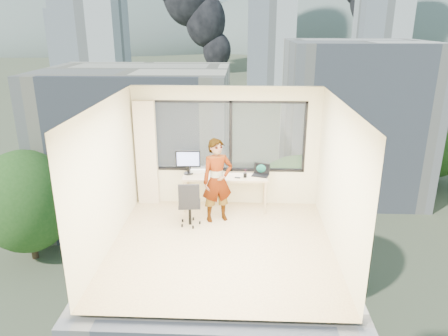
# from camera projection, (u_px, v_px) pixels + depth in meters

# --- Properties ---
(floor) EXTENTS (4.00, 4.00, 0.01)m
(floor) POSITION_uv_depth(u_px,v_px,m) (222.00, 246.00, 7.67)
(floor) COLOR beige
(floor) RESTS_ON ground
(ceiling) EXTENTS (4.00, 4.00, 0.01)m
(ceiling) POSITION_uv_depth(u_px,v_px,m) (221.00, 104.00, 6.81)
(ceiling) COLOR white
(ceiling) RESTS_ON ground
(wall_front) EXTENTS (4.00, 0.01, 2.60)m
(wall_front) POSITION_uv_depth(u_px,v_px,m) (213.00, 235.00, 5.35)
(wall_front) COLOR beige
(wall_front) RESTS_ON ground
(wall_left) EXTENTS (0.01, 4.00, 2.60)m
(wall_left) POSITION_uv_depth(u_px,v_px,m) (106.00, 177.00, 7.32)
(wall_left) COLOR beige
(wall_left) RESTS_ON ground
(wall_right) EXTENTS (0.01, 4.00, 2.60)m
(wall_right) POSITION_uv_depth(u_px,v_px,m) (339.00, 181.00, 7.15)
(wall_right) COLOR beige
(wall_right) RESTS_ON ground
(window_wall) EXTENTS (3.30, 0.16, 1.55)m
(window_wall) POSITION_uv_depth(u_px,v_px,m) (228.00, 136.00, 9.05)
(window_wall) COLOR black
(window_wall) RESTS_ON ground
(curtain) EXTENTS (0.45, 0.14, 2.30)m
(curtain) POSITION_uv_depth(u_px,v_px,m) (147.00, 153.00, 9.14)
(curtain) COLOR beige
(curtain) RESTS_ON floor
(desk) EXTENTS (1.80, 0.60, 0.75)m
(desk) POSITION_uv_depth(u_px,v_px,m) (225.00, 192.00, 9.11)
(desk) COLOR tan
(desk) RESTS_ON floor
(chair) EXTENTS (0.53, 0.53, 0.95)m
(chair) POSITION_uv_depth(u_px,v_px,m) (190.00, 203.00, 8.33)
(chair) COLOR black
(chair) RESTS_ON floor
(person) EXTENTS (0.73, 0.61, 1.71)m
(person) POSITION_uv_depth(u_px,v_px,m) (217.00, 181.00, 8.41)
(person) COLOR #2D2D33
(person) RESTS_ON floor
(monitor) EXTENTS (0.53, 0.13, 0.53)m
(monitor) POSITION_uv_depth(u_px,v_px,m) (188.00, 162.00, 9.01)
(monitor) COLOR black
(monitor) RESTS_ON desk
(game_console) EXTENTS (0.36, 0.30, 0.08)m
(game_console) POSITION_uv_depth(u_px,v_px,m) (199.00, 170.00, 9.22)
(game_console) COLOR white
(game_console) RESTS_ON desk
(laptop) EXTENTS (0.43, 0.44, 0.22)m
(laptop) POSITION_uv_depth(u_px,v_px,m) (261.00, 171.00, 8.95)
(laptop) COLOR black
(laptop) RESTS_ON desk
(cellphone) EXTENTS (0.12, 0.08, 0.01)m
(cellphone) POSITION_uv_depth(u_px,v_px,m) (237.00, 178.00, 8.85)
(cellphone) COLOR black
(cellphone) RESTS_ON desk
(pen_cup) EXTENTS (0.09, 0.09, 0.09)m
(pen_cup) POSITION_uv_depth(u_px,v_px,m) (245.00, 175.00, 8.88)
(pen_cup) COLOR black
(pen_cup) RESTS_ON desk
(handbag) EXTENTS (0.31, 0.21, 0.22)m
(handbag) POSITION_uv_depth(u_px,v_px,m) (263.00, 169.00, 9.08)
(handbag) COLOR #0B4536
(handbag) RESTS_ON desk
(exterior_ground) EXTENTS (400.00, 400.00, 0.04)m
(exterior_ground) POSITION_uv_depth(u_px,v_px,m) (242.00, 85.00, 125.48)
(exterior_ground) COLOR #515B3D
(exterior_ground) RESTS_ON ground
(near_bldg_a) EXTENTS (16.00, 12.00, 14.00)m
(near_bldg_a) POSITION_uv_depth(u_px,v_px,m) (140.00, 147.00, 38.65)
(near_bldg_a) COLOR beige
(near_bldg_a) RESTS_ON exterior_ground
(near_bldg_b) EXTENTS (14.00, 13.00, 16.00)m
(near_bldg_b) POSITION_uv_depth(u_px,v_px,m) (352.00, 119.00, 44.98)
(near_bldg_b) COLOR silver
(near_bldg_b) RESTS_ON exterior_ground
(far_tower_a) EXTENTS (14.00, 14.00, 28.00)m
(far_tower_a) POSITION_uv_depth(u_px,v_px,m) (93.00, 39.00, 98.77)
(far_tower_a) COLOR silver
(far_tower_a) RESTS_ON exterior_ground
(far_tower_b) EXTENTS (13.00, 13.00, 30.00)m
(far_tower_b) POSITION_uv_depth(u_px,v_px,m) (271.00, 32.00, 120.20)
(far_tower_b) COLOR silver
(far_tower_b) RESTS_ON exterior_ground
(far_tower_c) EXTENTS (15.00, 15.00, 26.00)m
(far_tower_c) POSITION_uv_depth(u_px,v_px,m) (380.00, 37.00, 138.16)
(far_tower_c) COLOR silver
(far_tower_c) RESTS_ON exterior_ground
(far_tower_d) EXTENTS (16.00, 14.00, 22.00)m
(far_tower_d) POSITION_uv_depth(u_px,v_px,m) (77.00, 41.00, 152.70)
(far_tower_d) COLOR silver
(far_tower_d) RESTS_ON exterior_ground
(hill_a) EXTENTS (288.00, 216.00, 90.00)m
(hill_a) POSITION_uv_depth(u_px,v_px,m) (85.00, 46.00, 319.24)
(hill_a) COLOR slate
(hill_a) RESTS_ON exterior_ground
(hill_b) EXTENTS (300.00, 220.00, 96.00)m
(hill_b) POSITION_uv_depth(u_px,v_px,m) (379.00, 47.00, 309.92)
(hill_b) COLOR slate
(hill_b) RESTS_ON exterior_ground
(tree_a) EXTENTS (7.00, 7.00, 8.00)m
(tree_a) POSITION_uv_depth(u_px,v_px,m) (28.00, 212.00, 32.39)
(tree_a) COLOR #27541C
(tree_a) RESTS_ON exterior_ground
(tree_b) EXTENTS (7.60, 7.60, 9.00)m
(tree_b) POSITION_uv_depth(u_px,v_px,m) (297.00, 237.00, 27.60)
(tree_b) COLOR #27541C
(tree_b) RESTS_ON exterior_ground
(tree_c) EXTENTS (8.40, 8.40, 10.00)m
(tree_c) POSITION_uv_depth(u_px,v_px,m) (435.00, 142.00, 47.43)
(tree_c) COLOR #27541C
(tree_c) RESTS_ON exterior_ground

